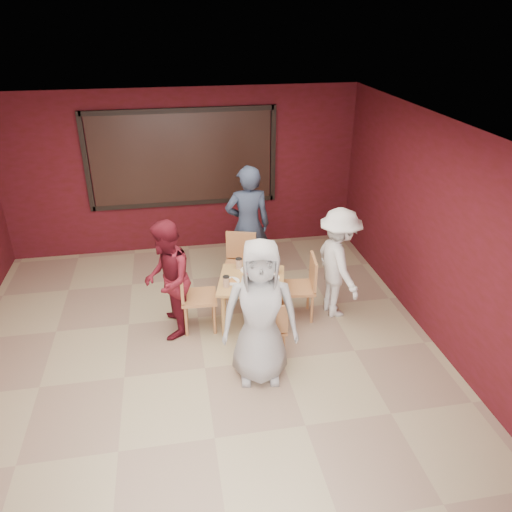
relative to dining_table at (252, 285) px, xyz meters
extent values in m
plane|color=tan|center=(-0.73, -0.87, -0.61)|extent=(7.00, 7.00, 0.00)
cube|color=black|center=(-0.73, 2.58, 1.04)|extent=(3.00, 0.02, 1.50)
cube|color=tan|center=(0.00, 0.00, 0.06)|extent=(1.04, 1.04, 0.04)
cylinder|color=tan|center=(-0.25, 0.42, -0.28)|extent=(0.06, 0.06, 0.64)
cylinder|color=tan|center=(0.42, 0.26, -0.28)|extent=(0.06, 0.06, 0.64)
cylinder|color=tan|center=(-0.42, -0.25, -0.28)|extent=(0.06, 0.06, 0.64)
cylinder|color=tan|center=(0.26, -0.41, -0.28)|extent=(0.06, 0.06, 0.64)
cylinder|color=white|center=(0.00, -0.27, 0.08)|extent=(0.22, 0.22, 0.01)
cone|color=#E9AA52|center=(0.00, -0.27, 0.10)|extent=(0.20, 0.20, 0.02)
cylinder|color=beige|center=(0.12, -0.35, 0.14)|extent=(0.09, 0.09, 0.14)
cylinder|color=black|center=(0.12, -0.35, 0.22)|extent=(0.09, 0.09, 0.01)
cylinder|color=white|center=(0.00, 0.27, 0.08)|extent=(0.22, 0.22, 0.01)
cone|color=#E9AA52|center=(0.00, 0.27, 0.10)|extent=(0.20, 0.20, 0.02)
cylinder|color=beige|center=(-0.12, 0.36, 0.14)|extent=(0.09, 0.09, 0.14)
cylinder|color=black|center=(-0.12, 0.36, 0.22)|extent=(0.09, 0.09, 0.01)
cylinder|color=white|center=(-0.27, 0.00, 0.08)|extent=(0.22, 0.22, 0.01)
cone|color=#E9AA52|center=(-0.27, 0.00, 0.10)|extent=(0.20, 0.20, 0.02)
cylinder|color=beige|center=(-0.36, -0.12, 0.14)|extent=(0.09, 0.09, 0.14)
cylinder|color=black|center=(-0.36, -0.12, 0.22)|extent=(0.09, 0.09, 0.01)
cylinder|color=white|center=(0.27, 0.00, 0.08)|extent=(0.22, 0.22, 0.01)
cone|color=#E9AA52|center=(0.27, 0.00, 0.10)|extent=(0.20, 0.20, 0.02)
cylinder|color=beige|center=(0.36, 0.12, 0.14)|extent=(0.09, 0.09, 0.14)
cylinder|color=black|center=(0.36, 0.12, 0.22)|extent=(0.09, 0.09, 0.01)
cylinder|color=beige|center=(0.07, -0.03, 0.12)|extent=(0.06, 0.06, 0.10)
cylinder|color=beige|center=(0.02, -0.07, 0.12)|extent=(0.05, 0.05, 0.08)
cylinder|color=#B60D20|center=(-0.07, -0.04, 0.15)|extent=(0.07, 0.07, 0.15)
cube|color=black|center=(0.00, -0.02, 0.13)|extent=(0.14, 0.11, 0.12)
cube|color=#C4834C|center=(0.08, -0.73, -0.20)|extent=(0.40, 0.40, 0.04)
cylinder|color=#C4834C|center=(0.24, -0.57, -0.41)|extent=(0.03, 0.03, 0.38)
cylinder|color=#C4834C|center=(-0.08, -0.57, -0.41)|extent=(0.03, 0.03, 0.38)
cylinder|color=#C4834C|center=(0.25, -0.89, -0.41)|extent=(0.03, 0.03, 0.38)
cylinder|color=#C4834C|center=(-0.07, -0.89, -0.41)|extent=(0.03, 0.03, 0.38)
cube|color=#C4834C|center=(0.09, -0.91, 0.02)|extent=(0.39, 0.04, 0.37)
cube|color=#C4834C|center=(-0.05, 0.79, -0.14)|extent=(0.57, 0.57, 0.04)
cylinder|color=#C4834C|center=(-0.28, 0.67, -0.38)|extent=(0.04, 0.04, 0.44)
cylinder|color=#C4834C|center=(0.07, 0.56, -0.38)|extent=(0.04, 0.04, 0.44)
cylinder|color=#C4834C|center=(-0.17, 1.02, -0.38)|extent=(0.04, 0.04, 0.44)
cylinder|color=#C4834C|center=(0.18, 0.92, -0.38)|extent=(0.04, 0.04, 0.44)
cube|color=#C4834C|center=(0.01, 0.99, 0.12)|extent=(0.45, 0.17, 0.43)
cube|color=#C4834C|center=(-0.71, 0.02, -0.13)|extent=(0.48, 0.48, 0.04)
cylinder|color=#C4834C|center=(-0.53, -0.17, -0.38)|extent=(0.04, 0.04, 0.45)
cylinder|color=#C4834C|center=(-0.51, 0.20, -0.38)|extent=(0.04, 0.04, 0.45)
cylinder|color=#C4834C|center=(-0.91, -0.16, -0.38)|extent=(0.04, 0.04, 0.45)
cylinder|color=#C4834C|center=(-0.89, 0.22, -0.38)|extent=(0.04, 0.04, 0.45)
cube|color=#C4834C|center=(-0.92, 0.03, 0.13)|extent=(0.06, 0.46, 0.44)
cube|color=#C4834C|center=(0.66, 0.05, -0.15)|extent=(0.50, 0.50, 0.04)
cylinder|color=#C4834C|center=(0.50, 0.25, -0.39)|extent=(0.04, 0.04, 0.44)
cylinder|color=#C4834C|center=(0.46, -0.11, -0.39)|extent=(0.04, 0.04, 0.44)
cylinder|color=#C4834C|center=(0.86, 0.20, -0.39)|extent=(0.04, 0.04, 0.44)
cylinder|color=#C4834C|center=(0.81, -0.15, -0.39)|extent=(0.04, 0.04, 0.44)
cube|color=#C4834C|center=(0.86, 0.02, 0.11)|extent=(0.09, 0.45, 0.42)
imported|color=#A4A4A4|center=(-0.09, -1.11, 0.28)|extent=(0.94, 0.68, 1.77)
imported|color=#2E3A52|center=(0.15, 1.18, 0.34)|extent=(0.70, 0.46, 1.90)
imported|color=maroon|center=(-1.10, -0.02, 0.19)|extent=(0.66, 0.82, 1.60)
imported|color=white|center=(1.22, 0.05, 0.19)|extent=(0.70, 1.08, 1.58)
camera|label=1|loc=(-0.98, -5.71, 3.36)|focal=35.00mm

